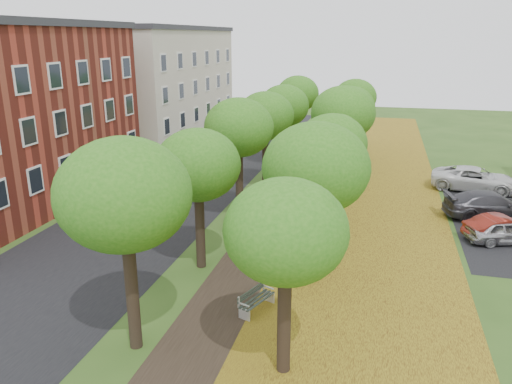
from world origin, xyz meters
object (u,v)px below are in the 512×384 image
Objects in this scene: car_silver at (505,231)px; car_red at (503,228)px; car_white at (476,179)px; bench at (256,300)px; car_grey at (491,205)px.

car_red is (0.00, 0.36, 0.00)m from car_silver.
bench is at bearing 160.71° from car_white.
car_red is at bearing -17.10° from car_silver.
car_grey is 0.93× the size of car_white.
car_grey is (0.00, 3.17, 0.11)m from car_red.
car_grey reaches higher than car_silver.
bench is 13.44m from car_silver.
bench is 0.47× the size of car_red.
car_silver is at bearing 155.94° from car_red.
car_grey is at bearing -169.78° from car_white.
car_white reaches higher than car_red.
bench is at bearing 128.44° from car_grey.
bench is 20.36m from car_white.
car_silver is at bearing -26.95° from bench.
car_white is (0.00, 8.78, 0.13)m from car_silver.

